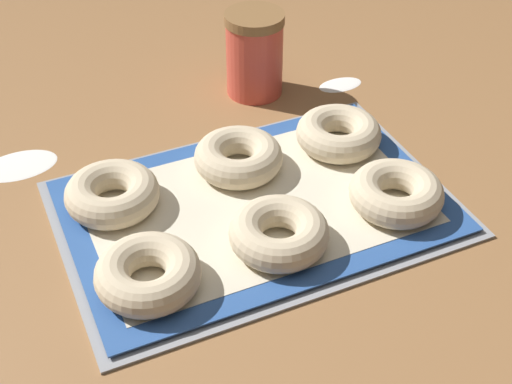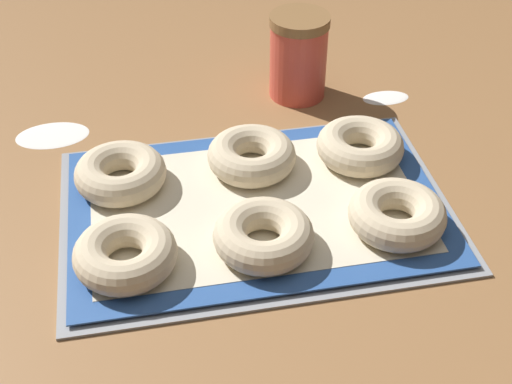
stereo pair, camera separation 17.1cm
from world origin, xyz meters
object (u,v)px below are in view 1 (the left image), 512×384
Objects in this scene: bagel_front_center at (279,233)px; bagel_back_left at (112,193)px; bagel_back_right at (339,133)px; flour_canister at (255,54)px; baking_tray at (256,208)px; bagel_front_left at (148,274)px; bagel_back_center at (238,157)px; bagel_front_right at (396,193)px.

bagel_back_left is at bearing 136.63° from bagel_front_center.
flour_canister reaches higher than bagel_back_right.
bagel_front_left is at bearing -154.22° from baking_tray.
bagel_front_center is 1.00× the size of bagel_back_left.
bagel_back_center is 0.16m from bagel_back_right.
bagel_back_center is at bearing -119.79° from flour_canister.
bagel_back_right is at bearing 42.53° from bagel_front_center.
baking_tray is 0.19m from bagel_back_right.
bagel_front_center and bagel_front_right have the same top height.
flour_canister is at bearing 66.24° from baking_tray.
flour_canister reaches higher than bagel_back_center.
flour_canister is at bearing 50.71° from bagel_front_left.
bagel_front_left is 1.00× the size of bagel_front_center.
bagel_front_center is 1.00× the size of bagel_front_right.
bagel_front_left is 0.35m from bagel_front_right.
baking_tray is 4.13× the size of bagel_back_left.
bagel_back_center is 1.00× the size of bagel_back_right.
bagel_back_left is 0.37m from flour_canister.
bagel_back_right is (0.35, 0.16, 0.00)m from bagel_front_left.
bagel_back_left and bagel_back_center have the same top height.
bagel_back_right is 0.22m from flour_canister.
bagel_back_left is 1.00× the size of bagel_back_center.
baking_tray is 0.09m from bagel_back_center.
baking_tray is 0.09m from bagel_front_center.
bagel_back_left is (0.00, 0.16, 0.00)m from bagel_front_left.
bagel_front_center is at bearing -177.89° from bagel_front_right.
bagel_front_right reaches higher than baking_tray.
bagel_front_left is at bearing -178.80° from bagel_front_right.
bagel_back_right is at bearing 90.59° from bagel_front_right.
bagel_front_right and bagel_back_right have the same top height.
bagel_back_center is (0.19, 0.17, 0.00)m from bagel_front_left.
baking_tray is at bearing 155.22° from bagel_front_right.
flour_canister reaches higher than baking_tray.
bagel_front_left is at bearing -155.08° from bagel_back_right.
bagel_front_right is at bearing -45.02° from bagel_back_center.
bagel_back_right is (-0.00, 0.15, 0.00)m from bagel_front_right.
bagel_back_right is (0.35, -0.00, 0.00)m from bagel_back_left.
bagel_back_center is at bearing 177.43° from bagel_back_right.
bagel_front_right is at bearing -89.41° from bagel_back_right.
bagel_front_right is at bearing 1.20° from bagel_front_left.
baking_tray is 0.32m from flour_canister.
baking_tray is 4.13× the size of bagel_back_center.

